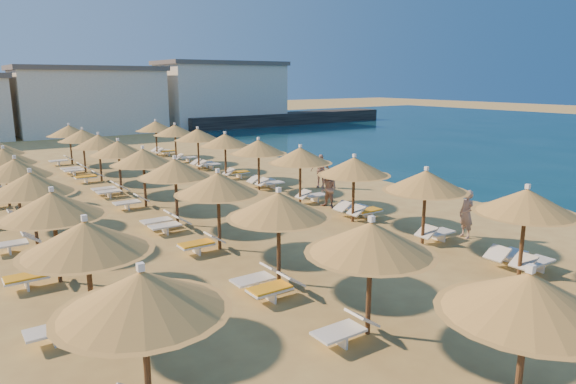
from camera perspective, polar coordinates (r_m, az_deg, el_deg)
ground at (r=18.61m, az=6.54°, el=-6.18°), size 220.00×220.00×0.00m
jetty at (r=69.59m, az=-0.06°, el=8.19°), size 30.12×5.01×1.50m
hotel_blocks at (r=61.85m, az=-19.93°, el=9.66°), size 47.57×8.63×8.10m
parasol_row_east at (r=24.38m, az=1.38°, el=3.99°), size 3.07×40.97×2.90m
parasol_row_west at (r=21.33m, az=-12.44°, el=2.48°), size 3.07×40.97×2.90m
parasol_row_inland at (r=19.97m, az=-26.66°, el=0.77°), size 3.07×25.81×2.90m
loungers at (r=22.33m, az=-8.33°, el=-2.14°), size 14.61×39.46×0.66m
beachgoer_b at (r=24.05m, az=4.53°, el=0.35°), size 0.82×0.98×1.79m
beachgoer_a at (r=20.55m, az=19.24°, el=-2.34°), size 0.57×0.75×1.84m
beachgoer_c at (r=28.53m, az=3.63°, el=2.35°), size 1.09×1.09×1.86m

